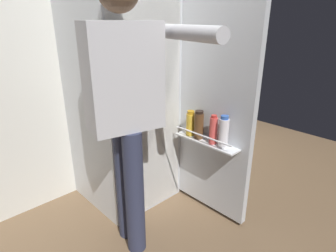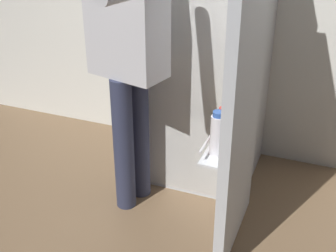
# 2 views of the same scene
# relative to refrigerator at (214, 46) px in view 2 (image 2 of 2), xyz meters

# --- Properties ---
(ground_plane) EXTENTS (5.04, 5.04, 0.00)m
(ground_plane) POSITION_rel_refrigerator_xyz_m (-0.03, -0.53, -0.91)
(ground_plane) COLOR brown
(refrigerator) EXTENTS (0.70, 1.29, 1.81)m
(refrigerator) POSITION_rel_refrigerator_xyz_m (0.00, 0.00, 0.00)
(refrigerator) COLOR silver
(refrigerator) RESTS_ON ground_plane
(person) EXTENTS (0.55, 0.78, 1.67)m
(person) POSITION_rel_refrigerator_xyz_m (-0.34, -0.46, 0.10)
(person) COLOR #2D334C
(person) RESTS_ON ground_plane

